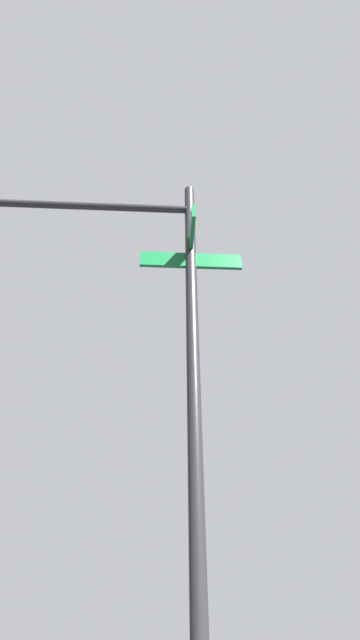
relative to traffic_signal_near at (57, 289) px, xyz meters
The scene contains 1 object.
traffic_signal_near is the anchor object (origin of this frame).
Camera 1 is at (-8.72, -4.28, 1.56)m, focal length 23.32 mm.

